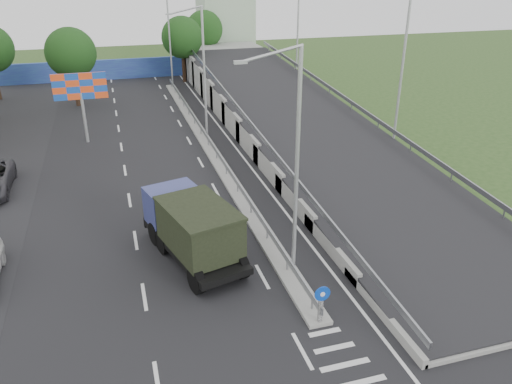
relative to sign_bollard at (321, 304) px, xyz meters
name	(u,v)px	position (x,y,z in m)	size (l,w,h in m)	color
ground	(344,364)	(0.00, -2.17, -1.03)	(160.00, 160.00, 0.00)	#2D4C1E
road_surface	(178,170)	(-3.00, 17.83, -1.03)	(26.00, 90.00, 0.04)	black
median	(209,146)	(0.00, 21.83, -0.93)	(1.00, 44.00, 0.20)	gray
overpass_ramp	(300,118)	(7.50, 21.83, 0.72)	(10.00, 50.00, 3.50)	gray
median_guardrail	(208,138)	(0.00, 21.83, -0.28)	(0.09, 44.00, 0.71)	gray
sign_bollard	(321,304)	(0.00, 0.00, 0.00)	(0.64, 0.23, 1.67)	black
lamp_post_near	(293,155)	(0.11, 3.83, 4.77)	(2.74, 0.18, 10.08)	#B2B5B7
lamp_post_mid	(202,67)	(0.11, 23.83, 4.77)	(2.74, 0.18, 10.08)	#B2B5B7
lamp_post_far	(168,35)	(0.11, 43.83, 4.77)	(2.74, 0.18, 10.08)	#B2B5B7
blue_wall	(131,68)	(-4.00, 49.83, 0.17)	(30.00, 0.50, 2.40)	#2A319A
church	(225,23)	(10.00, 57.83, 4.28)	(7.00, 7.00, 13.80)	#B2CCAD
billboard	(80,90)	(-9.00, 25.83, 3.15)	(4.00, 0.24, 5.50)	#B2B5B7
tree_left_mid	(71,53)	(-10.00, 37.83, 4.14)	(4.80, 4.80, 7.60)	black
tree_median_far	(182,37)	(2.00, 45.83, 4.14)	(4.80, 4.80, 7.60)	black
tree_ramp_far	(204,29)	(6.00, 52.83, 4.14)	(4.80, 4.80, 7.60)	black
dump_truck	(192,226)	(-3.89, 6.46, 0.67)	(4.22, 7.38, 3.07)	black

